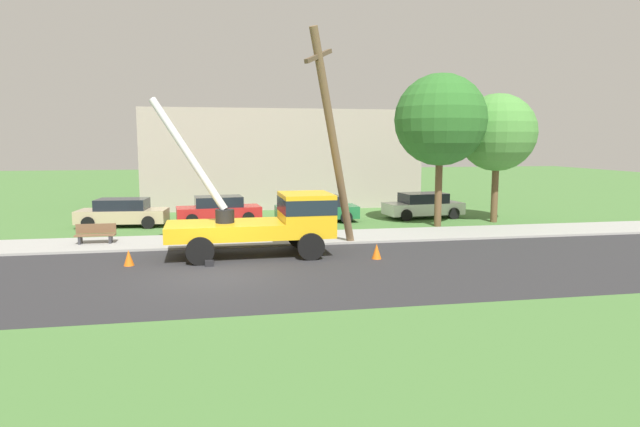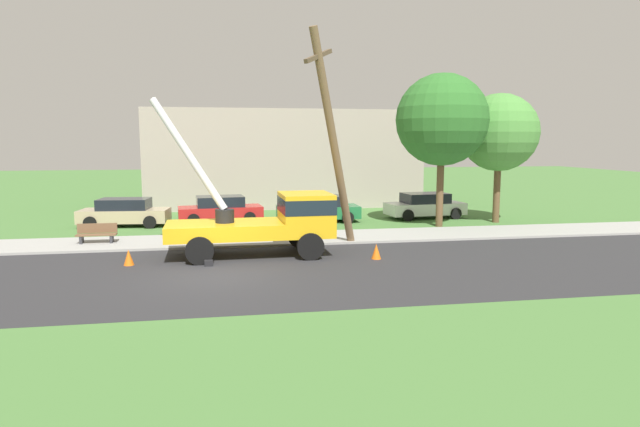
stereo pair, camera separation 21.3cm
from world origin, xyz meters
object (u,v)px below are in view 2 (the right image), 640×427
(traffic_cone_ahead, at_px, (376,252))
(parked_sedan_red, at_px, (220,209))
(roadside_tree_far, at_px, (499,133))
(parked_sedan_green, at_px, (318,209))
(park_bench, at_px, (97,234))
(traffic_cone_behind, at_px, (129,257))
(roadside_tree_near, at_px, (442,120))
(utility_truck, at_px, (272,218))
(parked_sedan_white, at_px, (425,206))
(parked_sedan_tan, at_px, (125,212))
(leaning_utility_pole, at_px, (333,139))

(traffic_cone_ahead, bearing_deg, parked_sedan_red, 118.86)
(roadside_tree_far, bearing_deg, parked_sedan_green, 168.95)
(traffic_cone_ahead, xyz_separation_m, park_bench, (-10.79, 4.69, 0.18))
(traffic_cone_behind, relative_size, roadside_tree_near, 0.07)
(utility_truck, bearing_deg, roadside_tree_near, 31.69)
(parked_sedan_green, bearing_deg, utility_truck, -111.15)
(parked_sedan_white, bearing_deg, roadside_tree_far, -35.48)
(traffic_cone_ahead, bearing_deg, parked_sedan_white, 60.47)
(roadside_tree_near, bearing_deg, parked_sedan_tan, 169.59)
(traffic_cone_behind, height_order, parked_sedan_green, parked_sedan_green)
(leaning_utility_pole, relative_size, traffic_cone_behind, 15.34)
(traffic_cone_behind, bearing_deg, parked_sedan_tan, 100.30)
(parked_sedan_tan, distance_m, roadside_tree_near, 16.82)
(traffic_cone_behind, distance_m, park_bench, 4.62)
(parked_sedan_white, bearing_deg, leaning_utility_pole, -131.20)
(parked_sedan_green, bearing_deg, roadside_tree_near, -24.75)
(traffic_cone_behind, distance_m, parked_sedan_red, 10.36)
(utility_truck, xyz_separation_m, parked_sedan_red, (-2.01, 8.92, -0.70))
(parked_sedan_white, xyz_separation_m, roadside_tree_near, (-0.41, -3.11, 4.68))
(parked_sedan_red, distance_m, roadside_tree_far, 15.39)
(traffic_cone_behind, bearing_deg, parked_sedan_white, 33.47)
(parked_sedan_red, height_order, roadside_tree_far, roadside_tree_far)
(parked_sedan_red, xyz_separation_m, roadside_tree_far, (14.63, -2.49, 4.07))
(parked_sedan_red, relative_size, parked_sedan_white, 1.00)
(traffic_cone_ahead, height_order, parked_sedan_tan, parked_sedan_tan)
(traffic_cone_behind, height_order, parked_sedan_red, parked_sedan_red)
(parked_sedan_tan, bearing_deg, parked_sedan_red, 4.96)
(parked_sedan_white, xyz_separation_m, roadside_tree_far, (3.16, -2.26, 4.07))
(parked_sedan_green, xyz_separation_m, parked_sedan_white, (6.25, 0.42, 0.00))
(parked_sedan_tan, xyz_separation_m, parked_sedan_red, (4.84, 0.42, 0.00))
(parked_sedan_green, bearing_deg, parked_sedan_white, 3.81)
(utility_truck, height_order, roadside_tree_near, roadside_tree_near)
(utility_truck, bearing_deg, parked_sedan_green, 68.85)
(park_bench, bearing_deg, traffic_cone_behind, -65.01)
(roadside_tree_far, bearing_deg, traffic_cone_ahead, -138.48)
(parked_sedan_green, height_order, park_bench, parked_sedan_green)
(traffic_cone_ahead, height_order, roadside_tree_far, roadside_tree_far)
(traffic_cone_ahead, distance_m, park_bench, 11.77)
(utility_truck, bearing_deg, roadside_tree_far, 27.02)
(parked_sedan_white, relative_size, roadside_tree_near, 0.59)
(traffic_cone_ahead, distance_m, traffic_cone_behind, 8.85)
(roadside_tree_near, distance_m, roadside_tree_far, 3.73)
(utility_truck, height_order, parked_sedan_tan, utility_truck)
(parked_sedan_green, height_order, roadside_tree_far, roadside_tree_far)
(utility_truck, xyz_separation_m, parked_sedan_green, (3.20, 8.27, -0.70))
(leaning_utility_pole, bearing_deg, park_bench, 165.53)
(roadside_tree_far, bearing_deg, leaning_utility_pole, -150.68)
(parked_sedan_tan, xyz_separation_m, park_bench, (-0.23, -5.27, -0.25))
(parked_sedan_tan, relative_size, park_bench, 2.84)
(utility_truck, xyz_separation_m, roadside_tree_far, (12.61, 6.43, 3.37))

